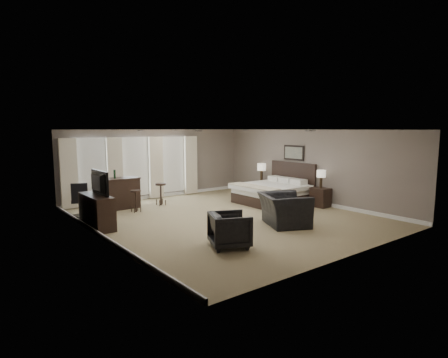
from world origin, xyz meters
TOP-DOWN VIEW (x-y plane):
  - room at (0.00, 0.00)m, footprint 7.60×8.60m
  - window_bay at (-1.00, 4.11)m, footprint 5.25×0.20m
  - bed at (2.58, 0.73)m, footprint 2.21×2.11m
  - nightstand_near at (3.47, -0.72)m, footprint 0.48×0.59m
  - nightstand_far at (3.47, 2.18)m, footprint 0.42×0.51m
  - lamp_near at (3.47, -0.72)m, footprint 0.29×0.29m
  - lamp_far at (3.47, 2.18)m, footprint 0.34×0.34m
  - wall_art at (3.70, 0.73)m, footprint 0.04×0.96m
  - dresser at (-3.45, 1.24)m, footprint 0.49×1.52m
  - tv at (-3.45, 1.24)m, footprint 0.65×1.13m
  - armchair_near at (0.69, -1.65)m, footprint 1.35×1.57m
  - armchair_far at (-1.68, -2.24)m, footprint 1.05×1.08m
  - bar_counter at (-1.99, 3.15)m, footprint 1.18×0.61m
  - bar_stool_left at (-1.82, 2.36)m, footprint 0.42×0.42m
  - bar_stool_right at (-0.69, 2.82)m, footprint 0.46×0.46m
  - desk_chair at (-3.42, 2.77)m, footprint 0.68×0.68m

SIDE VIEW (x-z plane):
  - nightstand_far at x=3.47m, z-range 0.00..0.56m
  - nightstand_near at x=3.47m, z-range 0.00..0.64m
  - bar_stool_left at x=-1.82m, z-range 0.00..0.71m
  - bar_stool_right at x=-0.69m, z-range 0.00..0.76m
  - armchair_far at x=-1.68m, z-range 0.00..0.86m
  - dresser at x=-3.45m, z-range 0.00..0.88m
  - bar_counter at x=-1.99m, z-range 0.00..1.03m
  - desk_chair at x=-3.42m, z-range 0.00..1.06m
  - armchair_near at x=0.69m, z-range 0.00..1.16m
  - bed at x=2.58m, z-range 0.00..1.40m
  - lamp_far at x=3.47m, z-range 0.56..1.26m
  - lamp_near at x=3.47m, z-range 0.64..1.25m
  - tv at x=-3.45m, z-range 0.88..1.03m
  - window_bay at x=-1.00m, z-range 0.05..2.35m
  - room at x=0.00m, z-range -0.02..2.62m
  - wall_art at x=3.70m, z-range 1.47..2.03m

